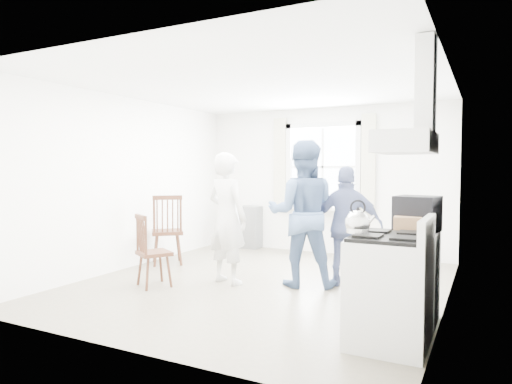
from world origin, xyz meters
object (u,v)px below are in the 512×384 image
windsor_chair_b (146,243)px  person_left (227,218)px  windsor_chair_a (167,222)px  stereo_stack (417,214)px  person_mid (302,213)px  gas_stove (390,289)px  person_right (347,226)px  low_cabinet (411,277)px

windsor_chair_b → person_left: bearing=39.2°
person_left → windsor_chair_a: bearing=-6.3°
stereo_stack → person_mid: bearing=153.4°
gas_stove → windsor_chair_b: size_ratio=1.19×
windsor_chair_b → person_mid: size_ratio=0.50×
windsor_chair_b → person_mid: (1.75, 0.99, 0.37)m
gas_stove → stereo_stack: stereo_stack is taller
stereo_stack → windsor_chair_a: stereo_stack is taller
windsor_chair_b → person_right: person_right is taller
gas_stove → low_cabinet: bearing=84.3°
low_cabinet → windsor_chair_a: 3.94m
low_cabinet → person_mid: (-1.47, 0.81, 0.49)m
low_cabinet → person_left: person_left is taller
stereo_stack → person_right: size_ratio=0.29×
stereo_stack → windsor_chair_b: 3.30m
person_right → stereo_stack: bearing=122.2°
windsor_chair_a → stereo_stack: bearing=-13.9°
gas_stove → low_cabinet: gas_stove is taller
windsor_chair_a → windsor_chair_b: (0.59, -1.18, -0.11)m
windsor_chair_b → low_cabinet: bearing=3.2°
low_cabinet → windsor_chair_a: size_ratio=0.81×
windsor_chair_b → person_mid: person_mid is taller
stereo_stack → windsor_chair_b: size_ratio=0.47×
gas_stove → windsor_chair_a: bearing=155.4°
low_cabinet → person_mid: size_ratio=0.48×
person_left → gas_stove: bearing=167.4°
windsor_chair_a → person_mid: size_ratio=0.59×
gas_stove → person_mid: bearing=132.8°
low_cabinet → windsor_chair_b: bearing=-176.8°
stereo_stack → person_left: 2.49m
windsor_chair_a → person_right: 2.86m
low_cabinet → person_left: (-2.40, 0.48, 0.42)m
low_cabinet → windsor_chair_a: (-3.80, 1.01, 0.23)m
gas_stove → person_left: bearing=153.1°
stereo_stack → person_right: person_right is taller
person_right → windsor_chair_b: bearing=16.4°
low_cabinet → person_right: (-0.95, 1.06, 0.33)m
gas_stove → person_right: bearing=116.5°
person_mid → person_right: person_mid is taller
gas_stove → stereo_stack: size_ratio=2.50×
windsor_chair_b → person_right: 2.59m
low_cabinet → person_mid: bearing=151.1°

